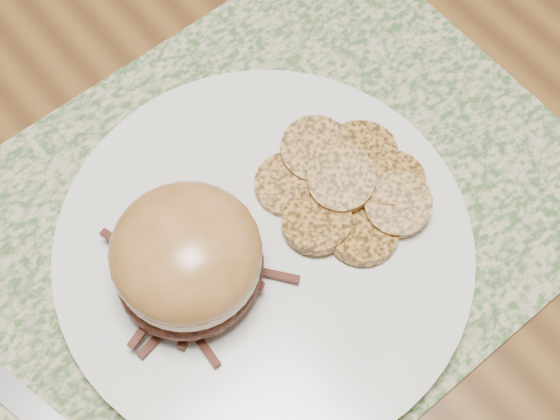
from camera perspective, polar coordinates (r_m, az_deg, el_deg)
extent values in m
cube|color=#3F6031|center=(0.53, -1.83, -1.17)|extent=(0.45, 0.33, 0.00)
cylinder|color=silver|center=(0.52, -1.19, -2.88)|extent=(0.26, 0.26, 0.02)
ellipsoid|color=black|center=(0.49, -6.58, -4.25)|extent=(0.11, 0.11, 0.04)
cylinder|color=#F0E2C4|center=(0.47, -6.80, -3.49)|extent=(0.11, 0.11, 0.01)
ellipsoid|color=#A46836|center=(0.46, -6.93, -3.05)|extent=(0.11, 0.11, 0.05)
cylinder|color=#B67D35|center=(0.52, 0.67, 1.85)|extent=(0.06, 0.06, 0.01)
cylinder|color=#B67D35|center=(0.53, 2.63, 4.42)|extent=(0.07, 0.07, 0.02)
cylinder|color=#B67D35|center=(0.54, 5.84, 4.07)|extent=(0.07, 0.07, 0.02)
cylinder|color=#B67D35|center=(0.51, 2.70, -0.88)|extent=(0.06, 0.06, 0.02)
cylinder|color=#B67D35|center=(0.51, 4.53, 2.22)|extent=(0.06, 0.06, 0.02)
cylinder|color=#B67D35|center=(0.52, 8.21, 2.17)|extent=(0.06, 0.06, 0.01)
cylinder|color=#B67D35|center=(0.51, 6.02, -1.60)|extent=(0.06, 0.06, 0.02)
cylinder|color=#B67D35|center=(0.52, 8.63, 0.43)|extent=(0.06, 0.06, 0.02)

